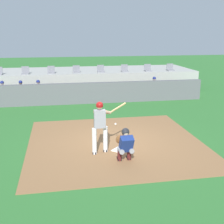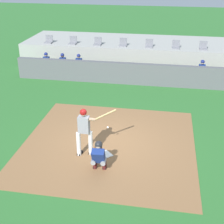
% 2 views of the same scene
% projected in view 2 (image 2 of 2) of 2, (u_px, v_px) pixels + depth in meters
% --- Properties ---
extents(ground_plane, '(80.00, 80.00, 0.00)m').
position_uv_depth(ground_plane, '(109.00, 144.00, 11.96)').
color(ground_plane, '#2D6B2D').
extents(dirt_infield, '(6.40, 6.40, 0.01)m').
position_uv_depth(dirt_infield, '(109.00, 144.00, 11.96)').
color(dirt_infield, olive).
rests_on(dirt_infield, ground).
extents(home_plate, '(0.62, 0.62, 0.02)m').
position_uv_depth(home_plate, '(105.00, 155.00, 11.24)').
color(home_plate, white).
rests_on(home_plate, dirt_infield).
extents(batter_at_plate, '(1.30, 0.79, 1.80)m').
position_uv_depth(batter_at_plate, '(85.00, 129.00, 10.84)').
color(batter_at_plate, silver).
rests_on(batter_at_plate, ground).
extents(catcher_crouched, '(0.49, 1.98, 1.13)m').
position_uv_depth(catcher_crouched, '(99.00, 155.00, 10.18)').
color(catcher_crouched, gray).
rests_on(catcher_crouched, ground).
extents(dugout_wall, '(13.00, 0.30, 1.20)m').
position_uv_depth(dugout_wall, '(130.00, 74.00, 17.46)').
color(dugout_wall, '#59595E').
rests_on(dugout_wall, ground).
extents(dugout_bench, '(11.80, 0.44, 0.45)m').
position_uv_depth(dugout_bench, '(132.00, 74.00, 18.51)').
color(dugout_bench, olive).
rests_on(dugout_bench, ground).
extents(dugout_player_0, '(0.49, 0.70, 1.30)m').
position_uv_depth(dugout_player_0, '(46.00, 63.00, 18.98)').
color(dugout_player_0, '#939399').
rests_on(dugout_player_0, ground).
extents(dugout_player_1, '(0.49, 0.70, 1.30)m').
position_uv_depth(dugout_player_1, '(62.00, 64.00, 18.82)').
color(dugout_player_1, '#939399').
rests_on(dugout_player_1, ground).
extents(dugout_player_2, '(0.49, 0.70, 1.30)m').
position_uv_depth(dugout_player_2, '(78.00, 65.00, 18.67)').
color(dugout_player_2, '#939399').
rests_on(dugout_player_2, ground).
extents(dugout_player_3, '(0.49, 0.70, 1.30)m').
position_uv_depth(dugout_player_3, '(202.00, 71.00, 17.57)').
color(dugout_player_3, '#939399').
rests_on(dugout_player_3, ground).
extents(stands_platform, '(15.00, 4.40, 1.40)m').
position_uv_depth(stands_platform, '(138.00, 51.00, 21.32)').
color(stands_platform, '#9E9E99').
rests_on(stands_platform, ground).
extents(stadium_seat_0, '(0.46, 0.46, 0.48)m').
position_uv_depth(stadium_seat_0, '(49.00, 41.00, 20.49)').
color(stadium_seat_0, slate).
rests_on(stadium_seat_0, stands_platform).
extents(stadium_seat_1, '(0.46, 0.46, 0.48)m').
position_uv_depth(stadium_seat_1, '(73.00, 42.00, 20.24)').
color(stadium_seat_1, slate).
rests_on(stadium_seat_1, stands_platform).
extents(stadium_seat_2, '(0.46, 0.46, 0.48)m').
position_uv_depth(stadium_seat_2, '(98.00, 43.00, 19.99)').
color(stadium_seat_2, slate).
rests_on(stadium_seat_2, stands_platform).
extents(stadium_seat_3, '(0.46, 0.46, 0.48)m').
position_uv_depth(stadium_seat_3, '(123.00, 44.00, 19.74)').
color(stadium_seat_3, slate).
rests_on(stadium_seat_3, stands_platform).
extents(stadium_seat_4, '(0.46, 0.46, 0.48)m').
position_uv_depth(stadium_seat_4, '(149.00, 45.00, 19.48)').
color(stadium_seat_4, slate).
rests_on(stadium_seat_4, stands_platform).
extents(stadium_seat_5, '(0.46, 0.46, 0.48)m').
position_uv_depth(stadium_seat_5, '(176.00, 46.00, 19.23)').
color(stadium_seat_5, slate).
rests_on(stadium_seat_5, stands_platform).
extents(stadium_seat_6, '(0.46, 0.46, 0.48)m').
position_uv_depth(stadium_seat_6, '(203.00, 47.00, 18.98)').
color(stadium_seat_6, slate).
rests_on(stadium_seat_6, stands_platform).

